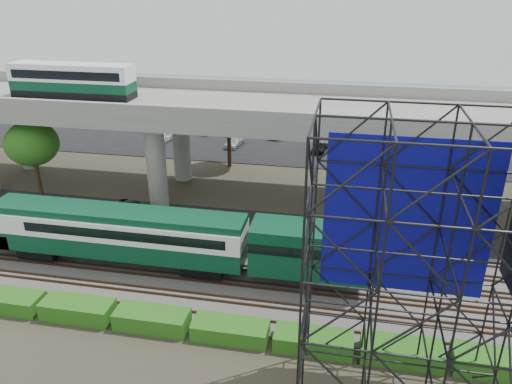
# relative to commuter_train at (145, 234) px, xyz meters

# --- Properties ---
(ground) EXTENTS (140.00, 140.00, 0.00)m
(ground) POSITION_rel_commuter_train_xyz_m (6.83, -2.00, -2.88)
(ground) COLOR #474233
(ground) RESTS_ON ground
(ballast_bed) EXTENTS (90.00, 12.00, 0.20)m
(ballast_bed) POSITION_rel_commuter_train_xyz_m (6.83, 0.00, -2.78)
(ballast_bed) COLOR slate
(ballast_bed) RESTS_ON ground
(service_road) EXTENTS (90.00, 5.00, 0.08)m
(service_road) POSITION_rel_commuter_train_xyz_m (6.83, 8.50, -2.84)
(service_road) COLOR black
(service_road) RESTS_ON ground
(parking_lot) EXTENTS (90.00, 18.00, 0.08)m
(parking_lot) POSITION_rel_commuter_train_xyz_m (6.83, 32.00, -2.84)
(parking_lot) COLOR black
(parking_lot) RESTS_ON ground
(harbor_water) EXTENTS (140.00, 40.00, 0.03)m
(harbor_water) POSITION_rel_commuter_train_xyz_m (6.83, 54.00, -2.87)
(harbor_water) COLOR #495F78
(harbor_water) RESTS_ON ground
(rail_tracks) EXTENTS (90.00, 9.52, 0.16)m
(rail_tracks) POSITION_rel_commuter_train_xyz_m (6.83, -0.00, -2.60)
(rail_tracks) COLOR #472D1E
(rail_tracks) RESTS_ON ballast_bed
(commuter_train) EXTENTS (29.30, 3.06, 4.30)m
(commuter_train) POSITION_rel_commuter_train_xyz_m (0.00, 0.00, 0.00)
(commuter_train) COLOR black
(commuter_train) RESTS_ON rail_tracks
(overpass) EXTENTS (80.00, 12.00, 12.40)m
(overpass) POSITION_rel_commuter_train_xyz_m (5.42, 14.00, 5.33)
(overpass) COLOR #9E9B93
(overpass) RESTS_ON ground
(scaffold_tower) EXTENTS (9.36, 6.36, 15.00)m
(scaffold_tower) POSITION_rel_commuter_train_xyz_m (17.07, -9.98, 4.59)
(scaffold_tower) COLOR black
(scaffold_tower) RESTS_ON ground
(hedge_strip) EXTENTS (34.60, 1.80, 1.20)m
(hedge_strip) POSITION_rel_commuter_train_xyz_m (7.84, -6.30, -2.32)
(hedge_strip) COLOR #215B14
(hedge_strip) RESTS_ON ground
(trees) EXTENTS (40.94, 16.94, 7.69)m
(trees) POSITION_rel_commuter_train_xyz_m (2.17, 14.17, 2.69)
(trees) COLOR #382314
(trees) RESTS_ON ground
(suv) EXTENTS (5.40, 3.92, 1.37)m
(suv) POSITION_rel_commuter_train_xyz_m (-4.46, 7.76, -2.12)
(suv) COLOR black
(suv) RESTS_ON service_road
(parked_cars) EXTENTS (34.56, 9.62, 1.31)m
(parked_cars) POSITION_rel_commuter_train_xyz_m (8.07, 31.63, -2.18)
(parked_cars) COLOR white
(parked_cars) RESTS_ON parking_lot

